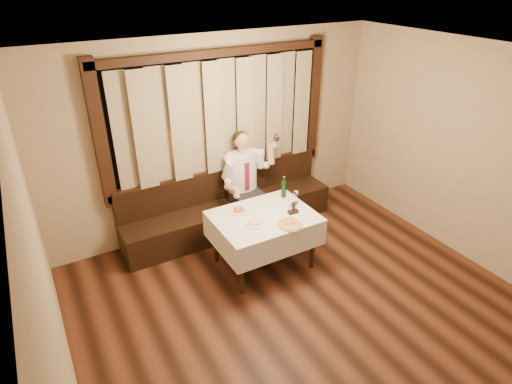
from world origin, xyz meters
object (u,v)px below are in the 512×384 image
seated_man (245,176)px  cruet_caddy (293,210)px  pasta_red (239,209)px  pasta_cream (256,221)px  banquette (229,210)px  green_bottle (284,188)px  pizza (290,225)px  dining_table (264,223)px

seated_man → cruet_caddy: bearing=-83.9°
pasta_red → pasta_cream: (0.04, -0.37, 0.00)m
banquette → green_bottle: 1.05m
cruet_caddy → pizza: bearing=-126.4°
dining_table → seated_man: 0.99m
banquette → green_bottle: bearing=-56.4°
dining_table → pizza: pizza is taller
pizza → pasta_red: pasta_red is taller
pasta_red → seated_man: bearing=55.8°
pasta_red → green_bottle: 0.71m
pasta_red → banquette: bearing=73.9°
green_bottle → pasta_cream: bearing=-148.4°
banquette → cruet_caddy: banquette is taller
dining_table → pasta_red: bearing=131.6°
pizza → pasta_red: (-0.38, 0.61, 0.02)m
banquette → dining_table: 1.08m
seated_man → dining_table: bearing=-104.4°
dining_table → pasta_cream: 0.26m
seated_man → pasta_red: bearing=-124.2°
banquette → pizza: size_ratio=10.21×
banquette → dining_table: bearing=-90.0°
pasta_red → cruet_caddy: size_ratio=1.77×
pasta_red → pasta_cream: pasta_cream is taller
dining_table → banquette: bearing=90.0°
banquette → pasta_red: banquette is taller
dining_table → green_bottle: bearing=31.1°
dining_table → seated_man: seated_man is taller
green_bottle → cruet_caddy: bearing=-107.2°
pasta_red → pizza: bearing=-58.1°
banquette → seated_man: seated_man is taller
seated_man → green_bottle: bearing=-69.1°
pasta_cream → green_bottle: 0.79m
cruet_caddy → pasta_cream: bearing=-177.9°
pasta_cream → seated_man: (0.42, 1.05, 0.07)m
pasta_red → dining_table: bearing=-48.4°
dining_table → pizza: (0.16, -0.36, 0.12)m
dining_table → pizza: bearing=-66.2°
green_bottle → cruet_caddy: (-0.13, -0.43, -0.08)m
dining_table → cruet_caddy: (0.35, -0.13, 0.16)m
pizza → pasta_cream: pasta_cream is taller
green_bottle → pasta_red: bearing=-176.6°
pasta_cream → cruet_caddy: bearing=-1.8°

